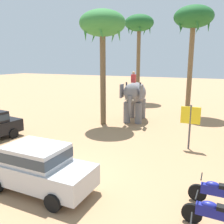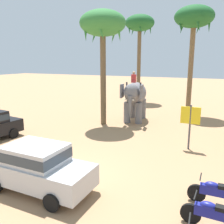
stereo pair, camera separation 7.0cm
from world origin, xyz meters
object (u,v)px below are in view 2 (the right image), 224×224
palm_tree_left_of_road (194,21)px  palm_tree_near_hut (140,26)px  palm_tree_far_back (103,27)px  motorcycle_mid_row (216,192)px  motorcycle_second_in_row (213,214)px  signboard_yellow (190,118)px  car_sedan_foreground (37,166)px  elephant_with_mahout (135,96)px

palm_tree_left_of_road → palm_tree_near_hut: bearing=142.3°
palm_tree_near_hut → palm_tree_far_back: 11.20m
palm_tree_near_hut → palm_tree_far_back: palm_tree_near_hut is taller
palm_tree_left_of_road → palm_tree_far_back: 8.16m
motorcycle_mid_row → motorcycle_second_in_row: bearing=-91.4°
signboard_yellow → palm_tree_near_hut: bearing=118.7°
palm_tree_far_back → signboard_yellow: palm_tree_far_back is taller
motorcycle_mid_row → palm_tree_left_of_road: size_ratio=0.20×
motorcycle_second_in_row → palm_tree_far_back: (-7.98, 8.97, 6.47)m
palm_tree_near_hut → signboard_yellow: bearing=-61.3°
car_sedan_foreground → signboard_yellow: 8.00m
palm_tree_left_of_road → palm_tree_far_back: size_ratio=1.12×
motorcycle_second_in_row → motorcycle_mid_row: 1.26m
car_sedan_foreground → motorcycle_mid_row: 6.20m
motorcycle_mid_row → palm_tree_far_back: bearing=136.1°
elephant_with_mahout → palm_tree_left_of_road: size_ratio=0.44×
elephant_with_mahout → motorcycle_second_in_row: size_ratio=2.21×
elephant_with_mahout → signboard_yellow: bearing=-44.1°
car_sedan_foreground → palm_tree_near_hut: (-3.12, 20.41, 7.41)m
motorcycle_second_in_row → palm_tree_left_of_road: (-2.75, 15.17, 7.38)m
signboard_yellow → car_sedan_foreground: bearing=-123.8°
motorcycle_second_in_row → signboard_yellow: 6.53m
car_sedan_foreground → palm_tree_far_back: palm_tree_far_back is taller
palm_tree_far_back → signboard_yellow: bearing=-22.8°
car_sedan_foreground → motorcycle_second_in_row: bearing=3.7°
motorcycle_second_in_row → palm_tree_near_hut: palm_tree_near_hut is taller
motorcycle_second_in_row → palm_tree_far_back: 13.64m
palm_tree_near_hut → palm_tree_left_of_road: size_ratio=1.06×
elephant_with_mahout → palm_tree_near_hut: palm_tree_near_hut is taller
palm_tree_near_hut → signboard_yellow: (7.55, -13.79, -6.65)m
car_sedan_foreground → palm_tree_far_back: 11.31m
elephant_with_mahout → palm_tree_near_hut: size_ratio=0.42×
motorcycle_second_in_row → palm_tree_near_hut: size_ratio=0.19×
car_sedan_foreground → palm_tree_far_back: (-2.06, 9.35, 6.01)m
elephant_with_mahout → palm_tree_far_back: (-1.81, -1.81, 4.94)m
palm_tree_left_of_road → palm_tree_far_back: (-5.23, -6.20, -0.91)m
elephant_with_mahout → palm_tree_left_of_road: palm_tree_left_of_road is taller
elephant_with_mahout → motorcycle_mid_row: bearing=-56.9°
elephant_with_mahout → motorcycle_mid_row: 11.46m
car_sedan_foreground → motorcycle_second_in_row: size_ratio=2.28×
motorcycle_second_in_row → signboard_yellow: (-1.49, 6.23, 1.22)m
elephant_with_mahout → palm_tree_far_back: bearing=-135.0°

